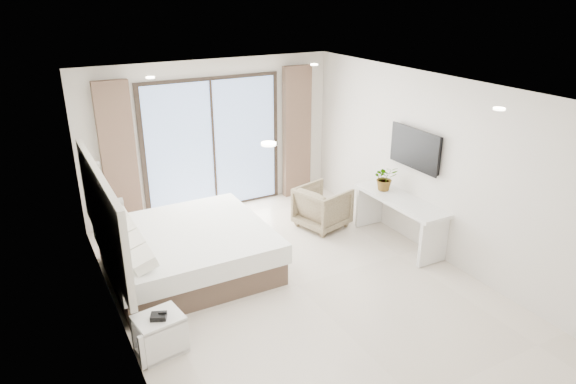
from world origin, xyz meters
The scene contains 8 objects.
ground centered at (0.00, 0.00, 0.00)m, with size 6.20×6.20×0.00m, color beige.
room_shell centered at (-0.20, 0.87, 1.58)m, with size 4.62×6.22×2.72m.
bed centered at (-1.19, 1.11, 0.33)m, with size 2.23×2.13×0.76m.
nightstand centered at (-2.02, -0.45, 0.23)m, with size 0.56×0.49×0.46m.
phone centered at (-2.02, -0.49, 0.49)m, with size 0.17×0.13×0.06m, color black.
console_desk centered at (2.04, 0.35, 0.57)m, with size 0.53×1.71×0.77m.
plant centered at (2.04, 0.76, 0.93)m, with size 0.37×0.41×0.32m, color #33662D.
armchair centered at (1.31, 1.45, 0.39)m, with size 0.76×0.71×0.78m, color #998964.
Camera 1 is at (-3.01, -5.27, 3.82)m, focal length 32.00 mm.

